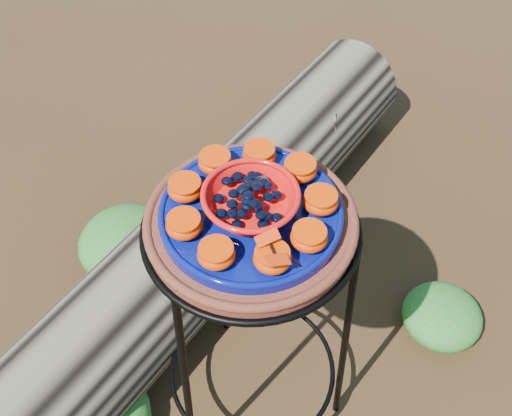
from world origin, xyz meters
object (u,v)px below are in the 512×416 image
object	(u,v)px
terracotta_saucer	(251,224)
driftwood_log	(214,229)
plant_stand	(252,327)
red_bowl	(251,202)
cobalt_plate	(251,214)

from	to	relation	value
terracotta_saucer	driftwood_log	bearing A→B (deg)	84.44
driftwood_log	plant_stand	bearing A→B (deg)	-95.56
plant_stand	terracotta_saucer	size ratio (longest dim) A/B	1.85
plant_stand	terracotta_saucer	xyz separation A→B (m)	(0.00, 0.00, 0.37)
plant_stand	red_bowl	size ratio (longest dim) A/B	4.32
plant_stand	red_bowl	bearing A→B (deg)	0.00
plant_stand	cobalt_plate	size ratio (longest dim) A/B	2.16
cobalt_plate	driftwood_log	size ratio (longest dim) A/B	0.19
plant_stand	driftwood_log	distance (m)	0.49
plant_stand	red_bowl	world-z (taller)	red_bowl
terracotta_saucer	cobalt_plate	world-z (taller)	cobalt_plate
cobalt_plate	red_bowl	world-z (taller)	red_bowl
terracotta_saucer	red_bowl	size ratio (longest dim) A/B	2.33
terracotta_saucer	cobalt_plate	distance (m)	0.03
red_bowl	cobalt_plate	bearing A→B (deg)	0.00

